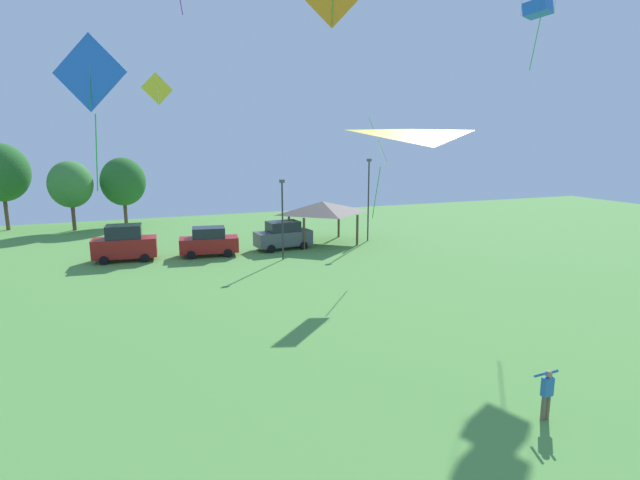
{
  "coord_description": "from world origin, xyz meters",
  "views": [
    {
      "loc": [
        -6.56,
        0.57,
        8.68
      ],
      "look_at": [
        -1.2,
        14.25,
        5.75
      ],
      "focal_mm": 28.0,
      "sensor_mm": 36.0,
      "label": 1
    }
  ],
  "objects_px": {
    "person_standing_near_foreground": "(547,391)",
    "treeline_tree_3": "(123,182)",
    "treeline_tree_2": "(70,184)",
    "light_post_1": "(368,196)",
    "kite_flying_2": "(157,89)",
    "parked_car_leftmost": "(125,243)",
    "park_pavilion": "(322,207)",
    "kite_flying_3": "(90,77)",
    "kite_flying_9": "(432,186)",
    "kite_flying_1": "(377,142)",
    "parked_car_third_from_left": "(283,235)",
    "treeline_tree_1": "(1,173)",
    "light_post_0": "(282,215)",
    "parked_car_second_from_left": "(209,242)"
  },
  "relations": [
    {
      "from": "kite_flying_3",
      "to": "kite_flying_9",
      "type": "xyz_separation_m",
      "value": [
        7.22,
        -13.59,
        -3.49
      ]
    },
    {
      "from": "treeline_tree_2",
      "to": "light_post_1",
      "type": "bearing_deg",
      "value": -31.85
    },
    {
      "from": "person_standing_near_foreground",
      "to": "parked_car_second_from_left",
      "type": "bearing_deg",
      "value": 94.12
    },
    {
      "from": "light_post_0",
      "to": "treeline_tree_2",
      "type": "xyz_separation_m",
      "value": [
        -15.49,
        19.27,
        1.15
      ]
    },
    {
      "from": "kite_flying_3",
      "to": "parked_car_leftmost",
      "type": "distance_m",
      "value": 18.53
    },
    {
      "from": "kite_flying_1",
      "to": "kite_flying_3",
      "type": "bearing_deg",
      "value": -159.37
    },
    {
      "from": "person_standing_near_foreground",
      "to": "treeline_tree_3",
      "type": "bearing_deg",
      "value": 96.38
    },
    {
      "from": "light_post_1",
      "to": "treeline_tree_3",
      "type": "distance_m",
      "value": 25.76
    },
    {
      "from": "kite_flying_1",
      "to": "light_post_1",
      "type": "bearing_deg",
      "value": 65.81
    },
    {
      "from": "person_standing_near_foreground",
      "to": "kite_flying_1",
      "type": "relative_size",
      "value": 0.25
    },
    {
      "from": "kite_flying_1",
      "to": "park_pavilion",
      "type": "height_order",
      "value": "kite_flying_1"
    },
    {
      "from": "light_post_0",
      "to": "treeline_tree_2",
      "type": "distance_m",
      "value": 24.75
    },
    {
      "from": "kite_flying_3",
      "to": "kite_flying_9",
      "type": "bearing_deg",
      "value": -62.02
    },
    {
      "from": "kite_flying_9",
      "to": "parked_car_leftmost",
      "type": "bearing_deg",
      "value": 102.62
    },
    {
      "from": "kite_flying_3",
      "to": "parked_car_leftmost",
      "type": "xyz_separation_m",
      "value": [
        0.68,
        15.65,
        -9.91
      ]
    },
    {
      "from": "parked_car_leftmost",
      "to": "light_post_0",
      "type": "relative_size",
      "value": 0.77
    },
    {
      "from": "kite_flying_9",
      "to": "treeline_tree_2",
      "type": "distance_m",
      "value": 46.12
    },
    {
      "from": "parked_car_third_from_left",
      "to": "treeline_tree_3",
      "type": "xyz_separation_m",
      "value": [
        -11.82,
        17.05,
        3.41
      ]
    },
    {
      "from": "light_post_0",
      "to": "kite_flying_1",
      "type": "bearing_deg",
      "value": -50.33
    },
    {
      "from": "kite_flying_2",
      "to": "kite_flying_3",
      "type": "relative_size",
      "value": 0.26
    },
    {
      "from": "light_post_0",
      "to": "treeline_tree_1",
      "type": "xyz_separation_m",
      "value": [
        -21.62,
        21.86,
        2.27
      ]
    },
    {
      "from": "parked_car_third_from_left",
      "to": "light_post_1",
      "type": "distance_m",
      "value": 8.45
    },
    {
      "from": "kite_flying_1",
      "to": "parked_car_leftmost",
      "type": "xyz_separation_m",
      "value": [
        -15.59,
        9.52,
        -7.31
      ]
    },
    {
      "from": "person_standing_near_foreground",
      "to": "parked_car_second_from_left",
      "type": "xyz_separation_m",
      "value": [
        -6.19,
        27.02,
        0.14
      ]
    },
    {
      "from": "person_standing_near_foreground",
      "to": "kite_flying_3",
      "type": "height_order",
      "value": "kite_flying_3"
    },
    {
      "from": "kite_flying_2",
      "to": "light_post_0",
      "type": "height_order",
      "value": "kite_flying_2"
    },
    {
      "from": "kite_flying_2",
      "to": "parked_car_third_from_left",
      "type": "height_order",
      "value": "kite_flying_2"
    },
    {
      "from": "park_pavilion",
      "to": "treeline_tree_3",
      "type": "relative_size",
      "value": 0.88
    },
    {
      "from": "parked_car_third_from_left",
      "to": "kite_flying_2",
      "type": "bearing_deg",
      "value": -139.53
    },
    {
      "from": "person_standing_near_foreground",
      "to": "kite_flying_2",
      "type": "relative_size",
      "value": 1.02
    },
    {
      "from": "kite_flying_2",
      "to": "parked_car_leftmost",
      "type": "xyz_separation_m",
      "value": [
        -2.22,
        10.54,
        -10.01
      ]
    },
    {
      "from": "parked_car_leftmost",
      "to": "treeline_tree_2",
      "type": "height_order",
      "value": "treeline_tree_2"
    },
    {
      "from": "parked_car_third_from_left",
      "to": "treeline_tree_1",
      "type": "relative_size",
      "value": 0.56
    },
    {
      "from": "kite_flying_9",
      "to": "park_pavilion",
      "type": "relative_size",
      "value": 0.43
    },
    {
      "from": "kite_flying_9",
      "to": "light_post_1",
      "type": "height_order",
      "value": "kite_flying_9"
    },
    {
      "from": "person_standing_near_foreground",
      "to": "light_post_1",
      "type": "height_order",
      "value": "light_post_1"
    },
    {
      "from": "parked_car_second_from_left",
      "to": "parked_car_third_from_left",
      "type": "bearing_deg",
      "value": 10.36
    },
    {
      "from": "kite_flying_1",
      "to": "park_pavilion",
      "type": "relative_size",
      "value": 1.09
    },
    {
      "from": "person_standing_near_foreground",
      "to": "kite_flying_1",
      "type": "bearing_deg",
      "value": 70.6
    },
    {
      "from": "kite_flying_1",
      "to": "parked_car_leftmost",
      "type": "relative_size",
      "value": 1.46
    },
    {
      "from": "parked_car_second_from_left",
      "to": "park_pavilion",
      "type": "xyz_separation_m",
      "value": [
        9.89,
        1.42,
        1.98
      ]
    },
    {
      "from": "light_post_1",
      "to": "light_post_0",
      "type": "bearing_deg",
      "value": -155.96
    },
    {
      "from": "kite_flying_9",
      "to": "treeline_tree_3",
      "type": "distance_m",
      "value": 46.47
    },
    {
      "from": "light_post_0",
      "to": "treeline_tree_1",
      "type": "distance_m",
      "value": 30.83
    },
    {
      "from": "park_pavilion",
      "to": "person_standing_near_foreground",
      "type": "bearing_deg",
      "value": -97.42
    },
    {
      "from": "light_post_0",
      "to": "light_post_1",
      "type": "xyz_separation_m",
      "value": [
        9.04,
        4.03,
        0.63
      ]
    },
    {
      "from": "kite_flying_1",
      "to": "treeline_tree_3",
      "type": "bearing_deg",
      "value": 120.45
    },
    {
      "from": "treeline_tree_3",
      "to": "light_post_0",
      "type": "bearing_deg",
      "value": -62.46
    },
    {
      "from": "parked_car_leftmost",
      "to": "parked_car_third_from_left",
      "type": "distance_m",
      "value": 12.01
    },
    {
      "from": "treeline_tree_2",
      "to": "park_pavilion",
      "type": "bearing_deg",
      "value": -35.49
    }
  ]
}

